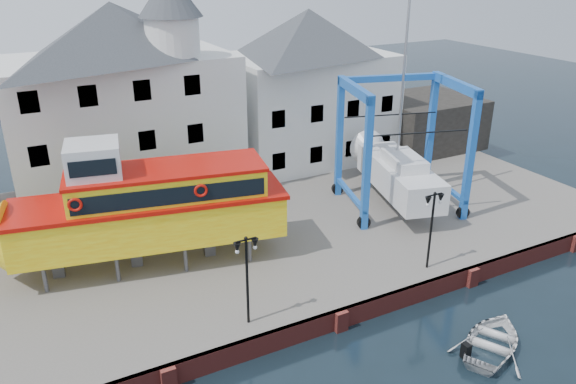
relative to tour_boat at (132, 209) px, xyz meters
name	(u,v)px	position (x,y,z in m)	size (l,w,h in m)	color
ground	(340,330)	(7.05, -8.37, -4.17)	(140.00, 140.00, 0.00)	black
hardstanding	(243,225)	(7.05, 2.63, -3.67)	(44.00, 22.00, 1.00)	#625D55
quay_wall	(339,319)	(7.05, -8.26, -3.67)	(44.00, 0.47, 1.00)	maroon
building_white_main	(123,98)	(2.18, 10.03, 3.17)	(14.00, 8.30, 14.00)	silver
building_white_right	(308,86)	(16.05, 10.63, 2.43)	(12.00, 8.00, 11.20)	silver
shed_dark	(424,122)	(26.05, 8.63, -1.17)	(8.00, 7.00, 4.00)	black
lamp_post_left	(246,259)	(3.05, -7.17, 0.00)	(1.12, 0.32, 4.20)	black
lamp_post_right	(433,211)	(13.05, -7.17, 0.00)	(1.12, 0.32, 4.20)	black
tour_boat	(132,209)	(0.00, 0.00, 0.00)	(15.85, 6.54, 6.72)	#59595E
travel_lift	(394,164)	(16.69, 0.56, -0.64)	(8.30, 10.39, 15.21)	#1D5EAF
motorboat_b	(492,347)	(12.25, -12.52, -4.17)	(3.10, 4.34, 0.90)	silver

